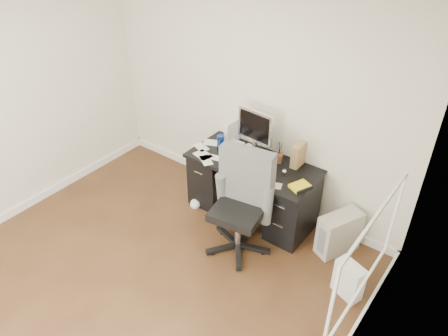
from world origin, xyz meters
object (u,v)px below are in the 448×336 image
Objects in this scene: pc_tower at (339,233)px; wicker_basket at (220,181)px; desk at (252,187)px; keyboard at (256,171)px; office_chair at (239,206)px; lcd_monitor at (255,133)px.

pc_tower is 1.65m from wicker_basket.
keyboard is at bearing -46.15° from desk.
keyboard is 0.82× the size of pc_tower.
pc_tower is (0.88, 0.64, -0.35)m from office_chair.
wicker_basket is at bearing 167.98° from keyboard.
lcd_monitor is at bearing 118.51° from desk.
keyboard is at bearing 90.66° from office_chair.
pc_tower is at bearing 19.25° from keyboard.
pc_tower is at bearing 3.09° from desk.
wicker_basket is at bearing 128.56° from office_chair.
keyboard is 0.33× the size of office_chair.
office_chair reaches higher than pc_tower.
wicker_basket is (-0.68, 0.24, -0.57)m from keyboard.
desk is at bearing 100.64° from office_chair.
lcd_monitor reaches higher than keyboard.
lcd_monitor is 0.97m from wicker_basket.
keyboard reaches higher than pc_tower.
lcd_monitor is 1.49× the size of wicker_basket.
desk reaches higher than wicker_basket.
keyboard is (0.13, -0.14, 0.36)m from desk.
wicker_basket is (-0.55, 0.10, -0.21)m from desk.
keyboard is (0.21, -0.27, -0.28)m from lcd_monitor.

